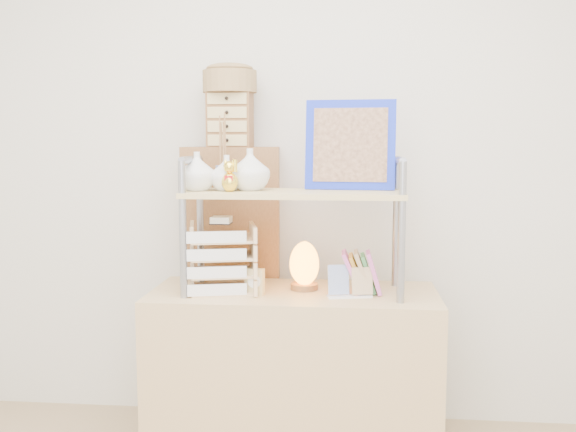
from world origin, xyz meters
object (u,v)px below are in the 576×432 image
desk (294,378)px  cabinet (233,287)px  letter_tray (222,262)px  salt_lamp (304,265)px

desk → cabinet: bearing=131.6°
letter_tray → salt_lamp: 0.35m
desk → salt_lamp: size_ratio=5.83×
cabinet → desk: bearing=-53.8°
desk → letter_tray: 0.58m
desk → letter_tray: size_ratio=3.79×
cabinet → letter_tray: (0.03, -0.40, 0.20)m
desk → salt_lamp: 0.48m
desk → letter_tray: (-0.30, -0.03, 0.50)m
salt_lamp → cabinet: bearing=138.5°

